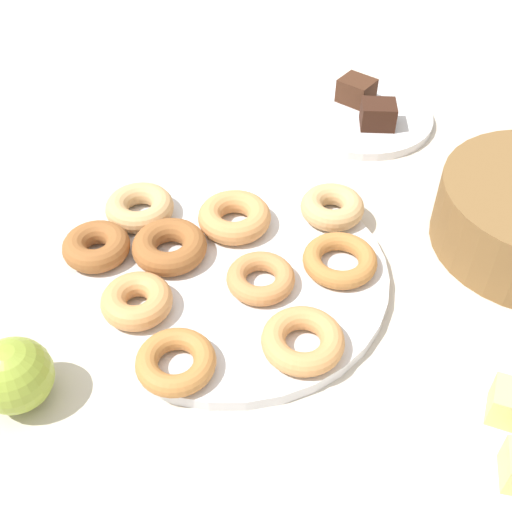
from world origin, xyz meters
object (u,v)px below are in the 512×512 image
(donut_0, at_px, (303,341))
(donut_4, at_px, (171,245))
(donut_3, at_px, (234,217))
(fruit_bowl, at_px, (499,454))
(donut_plate, at_px, (232,273))
(donut_7, at_px, (137,301))
(brownie_far, at_px, (378,115))
(donut_8, at_px, (140,208))
(apple, at_px, (14,375))
(brownie_near, at_px, (356,90))
(donut_2, at_px, (176,362))
(donut_1, at_px, (340,260))
(donut_5, at_px, (332,207))
(cake_plate, at_px, (361,117))
(donut_6, at_px, (261,278))
(melon_chunk_left, at_px, (511,404))
(donut_9, at_px, (96,246))

(donut_0, height_order, donut_4, donut_4)
(donut_3, xyz_separation_m, donut_4, (0.07, -0.06, -0.00))
(donut_0, height_order, fruit_bowl, donut_0)
(donut_plate, relative_size, donut_7, 4.65)
(donut_0, relative_size, brownie_far, 1.70)
(donut_8, distance_m, apple, 0.28)
(brownie_near, distance_m, fruit_bowl, 0.64)
(donut_2, bearing_deg, brownie_near, 172.27)
(donut_1, relative_size, fruit_bowl, 0.51)
(donut_plate, height_order, donut_5, donut_5)
(donut_1, relative_size, brownie_near, 1.71)
(brownie_far, bearing_deg, donut_5, -5.31)
(donut_0, distance_m, apple, 0.29)
(donut_0, bearing_deg, donut_8, -120.41)
(donut_8, relative_size, brownie_near, 1.69)
(donut_1, distance_m, donut_3, 0.15)
(cake_plate, height_order, apple, apple)
(donut_8, bearing_deg, cake_plate, 145.40)
(donut_6, xyz_separation_m, donut_8, (-0.07, -0.19, 0.00))
(donut_4, xyz_separation_m, cake_plate, (-0.39, 0.17, -0.02))
(donut_3, xyz_separation_m, melon_chunk_left, (0.21, 0.34, 0.03))
(donut_plate, bearing_deg, donut_4, -92.52)
(donut_6, height_order, apple, apple)
(donut_5, relative_size, melon_chunk_left, 2.31)
(donut_5, bearing_deg, brownie_near, -175.52)
(donut_8, height_order, cake_plate, donut_8)
(donut_4, height_order, brownie_far, brownie_far)
(brownie_near, bearing_deg, melon_chunk_left, 23.41)
(cake_plate, distance_m, brownie_far, 0.05)
(donut_0, bearing_deg, donut_1, 174.38)
(donut_4, height_order, donut_9, same)
(donut_0, height_order, donut_8, donut_8)
(donut_5, bearing_deg, donut_8, -72.91)
(donut_7, bearing_deg, donut_8, -156.79)
(donut_2, xyz_separation_m, donut_3, (-0.23, -0.01, 0.00))
(donut_5, xyz_separation_m, brownie_near, (-0.30, -0.02, 0.00))
(donut_3, height_order, apple, apple)
(donut_8, height_order, brownie_near, brownie_near)
(donut_4, height_order, cake_plate, donut_4)
(donut_7, distance_m, brownie_far, 0.50)
(donut_4, distance_m, brownie_near, 0.45)
(donut_1, xyz_separation_m, donut_5, (-0.09, -0.03, 0.00))
(donut_plate, xyz_separation_m, melon_chunk_left, (0.13, 0.31, 0.05))
(donut_7, relative_size, brownie_near, 1.55)
(donut_6, bearing_deg, donut_5, 160.13)
(brownie_far, bearing_deg, donut_9, -35.58)
(donut_9, height_order, melon_chunk_left, melon_chunk_left)
(donut_3, distance_m, donut_9, 0.18)
(donut_5, bearing_deg, melon_chunk_left, 39.90)
(brownie_near, distance_m, brownie_far, 0.08)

